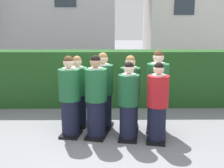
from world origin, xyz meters
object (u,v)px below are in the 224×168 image
at_px(student_in_red_blazer, 157,105).
at_px(student_rear_row_1, 103,93).
at_px(student_front_row_2, 129,104).
at_px(student_front_row_0, 70,99).
at_px(student_rear_row_3, 157,93).
at_px(student_rear_row_0, 78,93).
at_px(student_front_row_1, 96,99).
at_px(student_rear_row_2, 130,95).

xyz_separation_m(student_in_red_blazer, student_rear_row_1, (-1.05, 0.76, 0.05)).
xyz_separation_m(student_front_row_2, student_rear_row_1, (-0.50, 0.65, 0.05)).
distance_m(student_front_row_0, student_rear_row_3, 1.80).
height_order(student_front_row_0, student_rear_row_0, student_front_row_0).
bearing_deg(student_front_row_1, student_rear_row_2, 30.78).
xyz_separation_m(student_front_row_2, student_rear_row_3, (0.63, 0.44, 0.08)).
xyz_separation_m(student_front_row_1, student_front_row_2, (0.63, -0.11, -0.06)).
xyz_separation_m(student_front_row_0, student_in_red_blazer, (1.70, -0.31, -0.04)).
height_order(student_front_row_0, student_front_row_1, student_front_row_1).
xyz_separation_m(student_front_row_0, student_rear_row_1, (0.66, 0.45, 0.01)).
distance_m(student_front_row_1, student_rear_row_1, 0.55).
relative_size(student_front_row_0, student_rear_row_3, 0.95).
height_order(student_rear_row_0, student_rear_row_3, student_rear_row_3).
distance_m(student_rear_row_1, student_rear_row_2, 0.58).
distance_m(student_front_row_0, student_in_red_blazer, 1.73).
height_order(student_rear_row_0, student_rear_row_2, student_rear_row_2).
distance_m(student_front_row_1, student_rear_row_3, 1.30).
relative_size(student_in_red_blazer, student_rear_row_3, 0.91).
bearing_deg(student_rear_row_0, student_front_row_2, -35.60).
distance_m(student_front_row_2, student_rear_row_0, 1.31).
bearing_deg(student_front_row_0, student_rear_row_1, 34.57).
distance_m(student_rear_row_0, student_rear_row_2, 1.15).
bearing_deg(student_rear_row_2, student_rear_row_3, -8.64).
bearing_deg(student_front_row_2, student_front_row_0, 170.25).
height_order(student_rear_row_1, student_rear_row_3, student_rear_row_3).
height_order(student_front_row_2, student_in_red_blazer, student_in_red_blazer).
bearing_deg(student_rear_row_3, student_front_row_2, -144.63).
height_order(student_front_row_2, student_rear_row_1, student_rear_row_1).
distance_m(student_rear_row_1, student_rear_row_3, 1.15).
distance_m(student_front_row_1, student_front_row_2, 0.65).
distance_m(student_front_row_0, student_rear_row_0, 0.57).
height_order(student_rear_row_0, student_rear_row_1, student_rear_row_1).
bearing_deg(student_front_row_1, student_front_row_2, -10.21).
bearing_deg(student_front_row_1, student_in_red_blazer, -10.79).
relative_size(student_rear_row_0, student_rear_row_1, 0.95).
relative_size(student_rear_row_0, student_rear_row_3, 0.91).
relative_size(student_rear_row_1, student_rear_row_3, 0.96).
xyz_separation_m(student_front_row_1, student_rear_row_1, (0.13, 0.54, -0.00)).
bearing_deg(student_front_row_0, student_rear_row_3, 7.82).
xyz_separation_m(student_rear_row_1, student_rear_row_2, (0.57, -0.12, -0.02)).
relative_size(student_front_row_0, student_rear_row_1, 0.99).
bearing_deg(student_front_row_2, student_front_row_1, 169.79).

